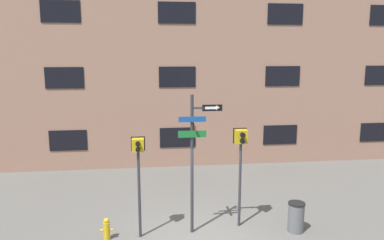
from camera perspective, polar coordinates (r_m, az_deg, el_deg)
The scene contains 7 objects.
ground_plane at distance 10.95m, azimuth 0.98°, elevation -17.80°, with size 60.00×60.00×0.00m, color #595651.
building_facade at distance 16.88m, azimuth -2.42°, elevation 15.91°, with size 24.00×0.63×13.62m.
street_sign_pole at distance 10.50m, azimuth 0.38°, elevation -4.98°, with size 1.23×0.74×4.02m.
pedestrian_signal_left at distance 10.38m, azimuth -8.17°, elevation -6.16°, with size 0.38×0.40×2.88m.
pedestrian_signal_right at distance 11.00m, azimuth 7.43°, elevation -4.57°, with size 0.40×0.40×2.98m.
fire_hydrant at distance 11.10m, azimuth -12.88°, elevation -15.89°, with size 0.34×0.18×0.63m.
trash_bin at distance 11.61m, azimuth 15.57°, elevation -14.05°, with size 0.49×0.49×0.88m.
Camera 1 is at (-1.34, -9.57, 5.15)m, focal length 35.00 mm.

